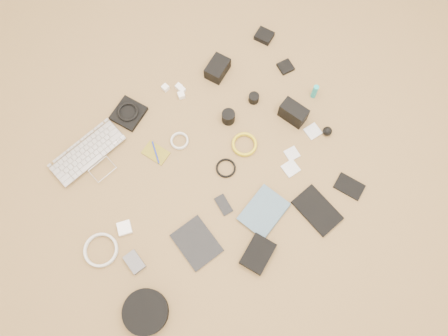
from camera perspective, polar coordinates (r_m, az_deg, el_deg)
laptop at (r=2.25m, az=-16.56°, el=0.97°), size 0.41×0.31×0.03m
headphone_pouch at (r=2.31m, az=-12.35°, el=6.97°), size 0.20×0.19×0.03m
headphones at (r=2.29m, az=-12.45°, el=7.18°), size 0.14×0.14×0.01m
charger_a at (r=2.34m, az=-5.92°, el=10.51°), size 0.04×0.04×0.03m
charger_b at (r=2.34m, az=-7.66°, el=10.35°), size 0.04×0.04×0.03m
charger_c at (r=2.33m, az=-5.50°, el=10.11°), size 0.03×0.03×0.03m
charger_d at (r=2.31m, az=-5.59°, el=9.45°), size 0.04×0.04×0.03m
dslr_camera at (r=2.35m, az=-0.85°, el=12.86°), size 0.16×0.14×0.08m
lens_pouch at (r=2.50m, az=5.27°, el=16.81°), size 0.11×0.11×0.03m
notebook_olive at (r=2.21m, az=-8.90°, el=1.98°), size 0.12×0.15×0.01m
pen_blue at (r=2.20m, az=-8.93°, el=2.04°), size 0.04×0.12×0.01m
cable_white_a at (r=2.21m, az=-5.82°, el=3.51°), size 0.12×0.12×0.01m
lens_a at (r=2.22m, az=0.57°, el=6.69°), size 0.08×0.08×0.07m
lens_b at (r=2.28m, az=3.91°, el=9.09°), size 0.06×0.06×0.05m
card_reader at (r=2.41m, az=8.05°, el=12.95°), size 0.08×0.08×0.02m
power_brick at (r=2.12m, az=-12.85°, el=-7.66°), size 0.08×0.08×0.03m
cable_white_b at (r=2.14m, az=-15.74°, el=-10.29°), size 0.21×0.21×0.01m
cable_black at (r=2.15m, az=0.25°, el=-0.04°), size 0.12×0.12×0.01m
cable_yellow at (r=2.19m, az=2.67°, el=3.02°), size 0.16×0.16×0.01m
flash at (r=2.24m, az=9.05°, el=7.12°), size 0.11×0.15×0.10m
lens_cleaner at (r=2.32m, az=11.76°, el=9.76°), size 0.03×0.03×0.09m
battery_charger at (r=2.09m, az=-11.62°, el=-11.94°), size 0.07×0.10×0.03m
tablet at (r=2.07m, az=-3.59°, el=-9.74°), size 0.17×0.22×0.01m
phone at (r=2.10m, az=-0.06°, el=-4.84°), size 0.06×0.10×0.01m
filter_case_left at (r=2.18m, az=8.70°, el=-0.05°), size 0.07×0.07×0.01m
filter_case_mid at (r=2.20m, az=8.86°, el=1.84°), size 0.07×0.07×0.01m
filter_case_right at (r=2.27m, az=11.52°, el=4.70°), size 0.07×0.07×0.01m
air_blower at (r=2.26m, az=13.35°, el=4.71°), size 0.06×0.06×0.05m
headphone_case at (r=2.05m, az=-10.20°, el=-18.02°), size 0.21×0.21×0.06m
drive_case at (r=2.05m, az=4.45°, el=-11.13°), size 0.19×0.17×0.04m
paperback at (r=2.09m, az=7.01°, el=-7.03°), size 0.25×0.22×0.02m
notebook_black_a at (r=2.14m, az=12.08°, el=-5.41°), size 0.16×0.23×0.02m
notebook_black_b at (r=2.21m, az=16.05°, el=-2.33°), size 0.13×0.16×0.01m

